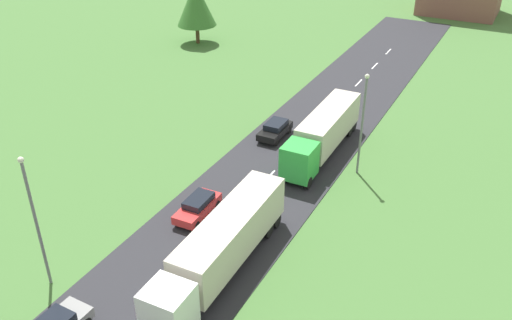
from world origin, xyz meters
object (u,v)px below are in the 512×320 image
(lamppost_second, at_px, (35,217))
(car_fourth, at_px, (198,206))
(lamppost_third, at_px, (362,120))
(truck_second, at_px, (222,245))
(tree_birch, at_px, (196,4))
(car_fifth, at_px, (275,129))
(truck_third, at_px, (323,132))

(lamppost_second, bearing_deg, car_fourth, 67.27)
(lamppost_second, bearing_deg, lamppost_third, 59.54)
(truck_second, bearing_deg, lamppost_second, -147.02)
(lamppost_third, height_order, tree_birch, lamppost_third)
(tree_birch, bearing_deg, lamppost_third, -37.11)
(car_fifth, bearing_deg, tree_birch, 136.61)
(car_fifth, bearing_deg, lamppost_second, -99.08)
(lamppost_third, bearing_deg, tree_birch, 142.89)
(truck_third, relative_size, car_fourth, 2.96)
(car_fifth, bearing_deg, lamppost_third, -16.17)
(truck_second, distance_m, truck_third, 17.22)
(tree_birch, bearing_deg, truck_third, -38.67)
(truck_third, relative_size, tree_birch, 1.53)
(truck_third, distance_m, car_fifth, 5.20)
(lamppost_third, bearing_deg, lamppost_second, -120.46)
(truck_second, relative_size, car_fifth, 3.33)
(truck_second, bearing_deg, car_fourth, 136.87)
(truck_second, relative_size, lamppost_third, 1.58)
(car_fourth, relative_size, tree_birch, 0.52)
(car_fourth, relative_size, car_fifth, 1.05)
(truck_second, distance_m, lamppost_third, 16.18)
(truck_second, bearing_deg, truck_third, 90.38)
(car_fifth, xyz_separation_m, lamppost_third, (8.72, -2.53, 3.95))
(lamppost_second, xyz_separation_m, tree_birch, (-17.75, 44.21, 0.43))
(truck_third, bearing_deg, car_fifth, 170.32)
(truck_second, xyz_separation_m, car_fourth, (-4.65, 4.35, -1.29))
(truck_third, xyz_separation_m, car_fourth, (-4.54, -12.86, -1.29))
(tree_birch, bearing_deg, truck_second, -55.28)
(lamppost_third, distance_m, tree_birch, 37.98)
(car_fifth, bearing_deg, car_fourth, -88.20)
(lamppost_second, bearing_deg, car_fifth, 80.92)
(lamppost_second, bearing_deg, truck_third, 69.10)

